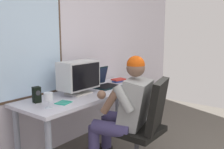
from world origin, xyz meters
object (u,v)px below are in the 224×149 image
Objects in this scene: book_stack at (118,80)px; laptop at (103,82)px; cd_case at (63,103)px; wine_glass at (48,97)px; desk_speaker at (37,95)px; desk at (92,98)px; office_chair at (147,120)px; person_seated at (124,109)px; crt_monitor at (79,75)px.

laptop is at bearing -178.46° from book_stack.
book_stack is 1.23m from cd_case.
desk_speaker is at bearing 79.85° from wine_glass.
laptop is at bearing -3.06° from desk_speaker.
desk is at bearing -167.23° from laptop.
office_chair and laptop have the same top height.
laptop reaches higher than book_stack.
office_chair reaches higher than cd_case.
office_chair is 1.02m from wine_glass.
book_stack reaches higher than desk.
office_chair is 0.81× the size of person_seated.
desk is 0.81m from office_chair.
wine_glass is at bearing -169.56° from laptop.
laptop is (0.39, 0.62, 0.16)m from person_seated.
office_chair is 2.72× the size of laptop.
crt_monitor reaches higher than desk_speaker.
desk is at bearing -8.62° from crt_monitor.
laptop is (0.28, 0.06, 0.15)m from desk.
office_chair is 2.10× the size of crt_monitor.
person_seated is 2.59× the size of crt_monitor.
laptop reaches higher than desk.
laptop is 1.68× the size of book_stack.
crt_monitor reaches higher than book_stack.
desk is at bearing 79.31° from person_seated.
crt_monitor reaches higher than desk.
office_chair is 1.14m from book_stack.
person_seated is (-0.11, -0.56, -0.01)m from desk.
laptop is 2.20× the size of desk_speaker.
laptop is at bearing 12.12° from cd_case.
desk_speaker reaches higher than wine_glass.
desk_speaker is at bearing 125.71° from office_chair.
laptop is (0.33, 0.87, 0.25)m from office_chair.
wine_glass is 0.70× the size of book_stack.
cd_case is at bearing 126.80° from office_chair.
office_chair reaches higher than desk_speaker.
desk is 11.48× the size of cd_case.
person_seated reaches higher than wine_glass.
crt_monitor is 0.45m from cd_case.
laptop is 1.00m from desk_speaker.
office_chair is 6.54× the size of wine_glass.
office_chair is 0.27m from person_seated.
crt_monitor is at bearing 99.63° from office_chair.
person_seated is 7.40× the size of desk_speaker.
office_chair is at bearing -110.96° from laptop.
desk is 1.93× the size of office_chair.
office_chair is (-0.05, -0.80, -0.10)m from desk.
desk is 12.63× the size of wine_glass.
cd_case reaches higher than desk.
person_seated is at bearing -121.95° from laptop.
laptop is at bearing 58.05° from person_seated.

